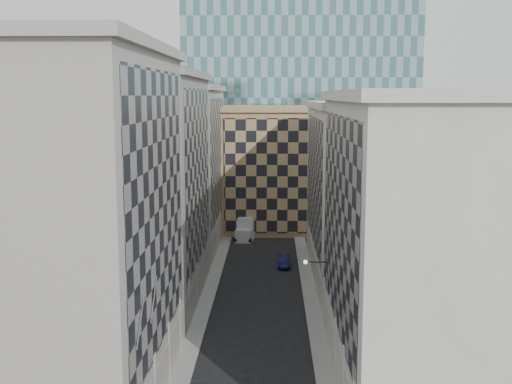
# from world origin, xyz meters

# --- Properties ---
(sidewalk_west) EXTENTS (1.50, 100.00, 0.15)m
(sidewalk_west) POSITION_xyz_m (-5.25, 30.00, 0.07)
(sidewalk_west) COLOR gray
(sidewalk_west) RESTS_ON ground
(sidewalk_east) EXTENTS (1.50, 100.00, 0.15)m
(sidewalk_east) POSITION_xyz_m (5.25, 30.00, 0.07)
(sidewalk_east) COLOR gray
(sidewalk_east) RESTS_ON ground
(bldg_left_a) EXTENTS (10.80, 22.80, 23.70)m
(bldg_left_a) POSITION_xyz_m (-10.88, 11.00, 11.82)
(bldg_left_a) COLOR #A7A096
(bldg_left_a) RESTS_ON ground
(bldg_left_b) EXTENTS (10.80, 22.80, 22.70)m
(bldg_left_b) POSITION_xyz_m (-10.88, 33.00, 11.32)
(bldg_left_b) COLOR gray
(bldg_left_b) RESTS_ON ground
(bldg_left_c) EXTENTS (10.80, 22.80, 21.70)m
(bldg_left_c) POSITION_xyz_m (-10.88, 55.00, 10.83)
(bldg_left_c) COLOR #A7A096
(bldg_left_c) RESTS_ON ground
(bldg_right_a) EXTENTS (10.80, 26.80, 20.70)m
(bldg_right_a) POSITION_xyz_m (10.88, 15.00, 10.32)
(bldg_right_a) COLOR beige
(bldg_right_a) RESTS_ON ground
(bldg_right_b) EXTENTS (10.80, 28.80, 19.70)m
(bldg_right_b) POSITION_xyz_m (10.89, 42.00, 9.85)
(bldg_right_b) COLOR beige
(bldg_right_b) RESTS_ON ground
(tan_block) EXTENTS (16.80, 14.80, 18.80)m
(tan_block) POSITION_xyz_m (2.00, 67.90, 9.44)
(tan_block) COLOR #A48257
(tan_block) RESTS_ON ground
(church_tower) EXTENTS (7.20, 7.20, 51.50)m
(church_tower) POSITION_xyz_m (0.00, 82.00, 26.95)
(church_tower) COLOR #2F2A25
(church_tower) RESTS_ON ground
(flagpoles_left) EXTENTS (0.10, 6.33, 2.33)m
(flagpoles_left) POSITION_xyz_m (-5.90, 6.00, 8.00)
(flagpoles_left) COLOR gray
(flagpoles_left) RESTS_ON ground
(bracket_lamp) EXTENTS (1.98, 0.36, 0.36)m
(bracket_lamp) POSITION_xyz_m (4.38, 24.00, 6.20)
(bracket_lamp) COLOR black
(bracket_lamp) RESTS_ON ground
(box_truck) EXTENTS (2.89, 5.84, 3.09)m
(box_truck) POSITION_xyz_m (-2.46, 60.26, 1.34)
(box_truck) COLOR silver
(box_truck) RESTS_ON ground
(dark_car) EXTENTS (1.44, 4.13, 1.36)m
(dark_car) POSITION_xyz_m (2.73, 45.22, 0.68)
(dark_car) COLOR #10103C
(dark_car) RESTS_ON ground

